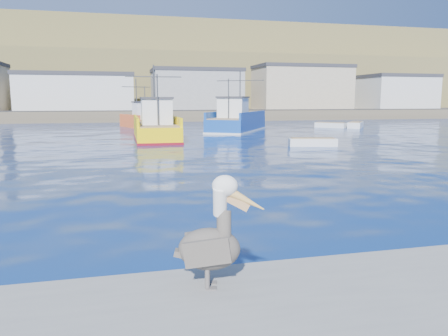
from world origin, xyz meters
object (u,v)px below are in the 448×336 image
(trawler_blue, at_px, (236,122))
(skiff_mid, at_px, (313,143))
(skiff_far, at_px, (356,125))
(trawler_yellow_b, at_px, (156,128))
(skiff_extra, at_px, (331,126))
(boat_orange, at_px, (140,120))
(pelican, at_px, (213,240))

(trawler_blue, height_order, skiff_mid, trawler_blue)
(skiff_mid, xyz_separation_m, skiff_far, (14.21, 18.33, 0.05))
(trawler_yellow_b, xyz_separation_m, skiff_extra, (21.90, 11.31, -0.72))
(boat_orange, bearing_deg, skiff_far, -14.65)
(skiff_far, bearing_deg, skiff_mid, -127.77)
(trawler_yellow_b, xyz_separation_m, pelican, (-1.80, -30.69, 0.27))
(boat_orange, xyz_separation_m, pelican, (-1.36, -47.95, 0.27))
(boat_orange, bearing_deg, trawler_blue, -42.57)
(skiff_mid, height_order, skiff_extra, skiff_extra)
(boat_orange, relative_size, pelican, 4.23)
(trawler_blue, relative_size, pelican, 6.60)
(pelican, bearing_deg, boat_orange, 88.38)
(boat_orange, xyz_separation_m, skiff_extra, (22.34, -5.94, -0.71))
(trawler_blue, relative_size, skiff_mid, 3.16)
(boat_orange, distance_m, skiff_extra, 23.12)
(skiff_far, bearing_deg, pelican, -122.80)
(pelican, bearing_deg, trawler_blue, 74.14)
(trawler_yellow_b, relative_size, boat_orange, 1.38)
(trawler_blue, bearing_deg, trawler_yellow_b, -138.14)
(boat_orange, height_order, pelican, boat_orange)
(trawler_yellow_b, bearing_deg, trawler_blue, 41.86)
(trawler_blue, xyz_separation_m, pelican, (-11.08, -39.02, 0.21))
(skiff_mid, bearing_deg, skiff_extra, 59.34)
(trawler_yellow_b, height_order, boat_orange, trawler_yellow_b)
(boat_orange, xyz_separation_m, skiff_far, (25.28, -6.61, -0.68))
(trawler_yellow_b, xyz_separation_m, skiff_mid, (10.63, -7.69, -0.73))
(trawler_yellow_b, xyz_separation_m, trawler_blue, (9.29, 8.32, 0.05))
(skiff_extra, height_order, pelican, pelican)
(skiff_mid, distance_m, skiff_extra, 22.09)
(trawler_yellow_b, distance_m, skiff_mid, 13.14)
(skiff_far, height_order, skiff_extra, skiff_far)
(skiff_far, bearing_deg, boat_orange, 165.35)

